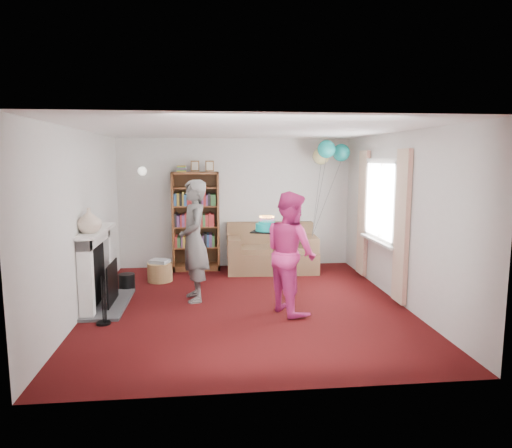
{
  "coord_description": "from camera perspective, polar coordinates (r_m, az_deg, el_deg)",
  "views": [
    {
      "loc": [
        -0.54,
        -6.37,
        2.11
      ],
      "look_at": [
        0.2,
        0.6,
        1.1
      ],
      "focal_mm": 32.0,
      "sensor_mm": 36.0,
      "label": 1
    }
  ],
  "objects": [
    {
      "name": "wicker_basket",
      "position": [
        8.12,
        -11.92,
        -5.81
      ],
      "size": [
        0.43,
        0.43,
        0.38
      ],
      "rotation": [
        0.0,
        0.0,
        -0.37
      ],
      "color": "#A67E4D",
      "rests_on": "ground"
    },
    {
      "name": "wall_sconce",
      "position": [
        8.82,
        -14.03,
        6.44
      ],
      "size": [
        0.16,
        0.23,
        0.16
      ],
      "color": "gold",
      "rests_on": "ground"
    },
    {
      "name": "ground",
      "position": [
        6.74,
        -1.17,
        -10.09
      ],
      "size": [
        5.0,
        5.0,
        0.0
      ],
      "primitive_type": "plane",
      "color": "#340807",
      "rests_on": "ground"
    },
    {
      "name": "fireplace",
      "position": [
        6.93,
        -18.88,
        -5.61
      ],
      "size": [
        0.55,
        1.8,
        1.12
      ],
      "color": "#3F3F42",
      "rests_on": "ground"
    },
    {
      "name": "bookcase",
      "position": [
        8.76,
        -7.53,
        0.26
      ],
      "size": [
        0.88,
        0.42,
        2.07
      ],
      "color": "#472B14",
      "rests_on": "ground"
    },
    {
      "name": "mantel_vase",
      "position": [
        6.47,
        -20.13,
        0.41
      ],
      "size": [
        0.42,
        0.42,
        0.34
      ],
      "primitive_type": "imported",
      "rotation": [
        0.0,
        0.0,
        0.37
      ],
      "color": "beige",
      "rests_on": "fireplace"
    },
    {
      "name": "person_striped",
      "position": [
        6.82,
        -7.76,
        -2.1
      ],
      "size": [
        0.55,
        0.73,
        1.81
      ],
      "primitive_type": "imported",
      "rotation": [
        0.0,
        0.0,
        -1.38
      ],
      "color": "black",
      "rests_on": "ground"
    },
    {
      "name": "person_magenta",
      "position": [
        6.28,
        4.34,
        -3.55
      ],
      "size": [
        0.89,
        0.99,
        1.68
      ],
      "primitive_type": "imported",
      "rotation": [
        0.0,
        0.0,
        1.95
      ],
      "color": "#C2266F",
      "rests_on": "ground"
    },
    {
      "name": "window_bay",
      "position": [
        7.55,
        15.31,
        0.98
      ],
      "size": [
        0.14,
        2.02,
        2.2
      ],
      "color": "white",
      "rests_on": "ground"
    },
    {
      "name": "sofa",
      "position": [
        8.71,
        1.96,
        -3.6
      ],
      "size": [
        1.67,
        0.89,
        0.89
      ],
      "rotation": [
        0.0,
        0.0,
        -0.05
      ],
      "color": "brown",
      "rests_on": "ground"
    },
    {
      "name": "wall_back",
      "position": [
        8.94,
        -2.57,
        2.64
      ],
      "size": [
        4.5,
        0.02,
        2.5
      ],
      "primitive_type": "cube",
      "color": "silver",
      "rests_on": "ground"
    },
    {
      "name": "wall_left",
      "position": [
        6.66,
        -20.97,
        0.2
      ],
      "size": [
        0.02,
        5.0,
        2.5
      ],
      "primitive_type": "cube",
      "color": "silver",
      "rests_on": "ground"
    },
    {
      "name": "birthday_cake",
      "position": [
        6.39,
        1.35,
        -0.4
      ],
      "size": [
        0.38,
        0.38,
        0.22
      ],
      "rotation": [
        0.0,
        0.0,
        -0.4
      ],
      "color": "black",
      "rests_on": "ground"
    },
    {
      "name": "balloons",
      "position": [
        8.61,
        9.18,
        8.8
      ],
      "size": [
        0.73,
        0.7,
        1.78
      ],
      "color": "#3F3F3F",
      "rests_on": "ground"
    },
    {
      "name": "wall_right",
      "position": [
        7.02,
        17.52,
        0.74
      ],
      "size": [
        0.02,
        5.0,
        2.5
      ],
      "primitive_type": "cube",
      "color": "silver",
      "rests_on": "ground"
    },
    {
      "name": "ceiling",
      "position": [
        6.41,
        -1.24,
        11.69
      ],
      "size": [
        4.5,
        5.0,
        0.01
      ],
      "primitive_type": "cube",
      "color": "white",
      "rests_on": "wall_back"
    }
  ]
}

